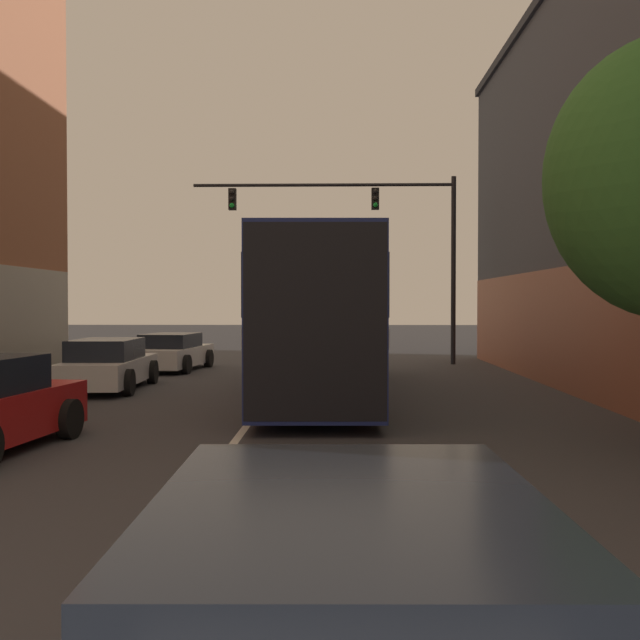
{
  "coord_description": "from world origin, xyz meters",
  "views": [
    {
      "loc": [
        1.68,
        0.77,
        2.25
      ],
      "look_at": [
        1.29,
        17.06,
        1.9
      ],
      "focal_mm": 42.0,
      "sensor_mm": 36.0,
      "label": 1
    }
  ],
  "objects_px": {
    "bus": "(317,311)",
    "parked_car_left_far": "(108,365)",
    "parked_car_left_near": "(173,352)",
    "traffic_signal_gantry": "(376,227)"
  },
  "relations": [
    {
      "from": "parked_car_left_far",
      "to": "bus",
      "type": "bearing_deg",
      "value": -97.95
    },
    {
      "from": "bus",
      "to": "parked_car_left_far",
      "type": "distance_m",
      "value": 5.7
    },
    {
      "from": "parked_car_left_far",
      "to": "traffic_signal_gantry",
      "type": "height_order",
      "value": "traffic_signal_gantry"
    },
    {
      "from": "bus",
      "to": "parked_car_left_far",
      "type": "relative_size",
      "value": 2.85
    },
    {
      "from": "parked_car_left_far",
      "to": "traffic_signal_gantry",
      "type": "xyz_separation_m",
      "value": [
        7.43,
        8.48,
        4.47
      ]
    },
    {
      "from": "traffic_signal_gantry",
      "to": "bus",
      "type": "bearing_deg",
      "value": -102.05
    },
    {
      "from": "parked_car_left_near",
      "to": "parked_car_left_far",
      "type": "distance_m",
      "value": 5.75
    },
    {
      "from": "parked_car_left_near",
      "to": "parked_car_left_far",
      "type": "xyz_separation_m",
      "value": [
        -0.43,
        -5.74,
        0.04
      ]
    },
    {
      "from": "bus",
      "to": "parked_car_left_near",
      "type": "distance_m",
      "value": 8.21
    },
    {
      "from": "parked_car_left_near",
      "to": "parked_car_left_far",
      "type": "bearing_deg",
      "value": -178.54
    }
  ]
}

